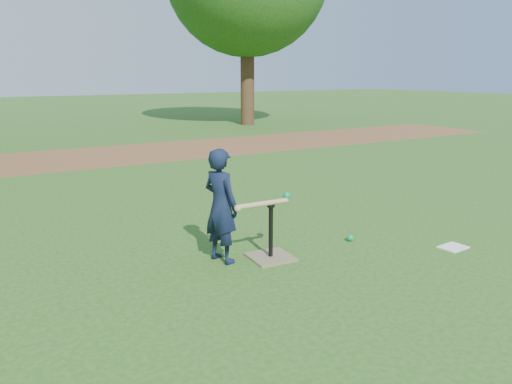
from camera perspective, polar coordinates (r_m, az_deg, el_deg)
ground at (r=5.31m, az=2.47°, el=-7.40°), size 80.00×80.00×0.00m
dirt_strip at (r=12.11m, az=-17.36°, el=3.93°), size 24.00×3.00×0.01m
child at (r=5.03m, az=-4.04°, el=-1.59°), size 0.39×0.49×1.17m
wiffle_ball_ground at (r=5.86m, az=10.72°, el=-5.17°), size 0.08×0.08×0.08m
clipboard at (r=5.97m, az=21.60°, el=-5.89°), size 0.32×0.26×0.01m
batting_tee at (r=5.23m, az=1.69°, el=-6.42°), size 0.46×0.46×0.61m
swing_action at (r=5.02m, az=1.02°, el=-1.21°), size 0.68×0.12×0.12m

